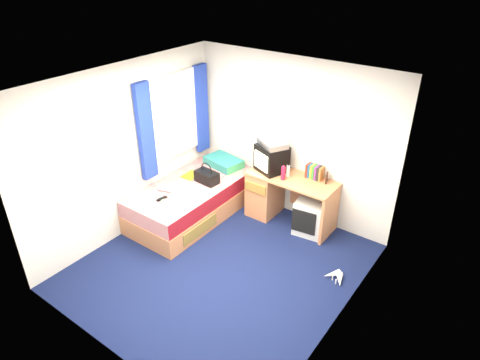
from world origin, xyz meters
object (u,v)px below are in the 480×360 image
Objects in this scene: aerosol_can at (288,171)px; magazine at (191,175)px; vcr at (272,143)px; white_heels at (336,277)px; colour_swatch_fan at (162,199)px; towel at (193,193)px; pink_water_bottle at (283,173)px; pillow at (224,162)px; remote_control at (162,199)px; handbag at (207,177)px; storage_cube at (311,216)px; picture_frame at (327,178)px; bed at (192,200)px; water_bottle at (165,189)px; crt_tv at (272,158)px; desk at (275,192)px.

magazine is at bearing -159.70° from aerosol_can.
vcr is 1.34× the size of white_heels.
colour_swatch_fan is 0.70× the size of white_heels.
aerosol_can is at bearing 44.39° from towel.
vcr reaches higher than pink_water_bottle.
pillow is 1.33m from remote_control.
remote_control is 2.57m from white_heels.
towel is at bearing -71.83° from handbag.
colour_swatch_fan is (-0.18, -0.76, -0.09)m from handbag.
pillow is 1.60× the size of handbag.
remote_control is (-0.29, -0.33, -0.04)m from towel.
towel is (-1.41, -0.91, 0.34)m from storage_cube.
picture_frame is at bearing 28.51° from handbag.
remote_control reaches higher than bed.
aerosol_can is at bearing 86.54° from pink_water_bottle.
aerosol_can is 1.79m from water_bottle.
vcr is at bearing 25.67° from magazine.
picture_frame is at bearing 17.57° from aerosol_can.
bed is at bearing 65.85° from water_bottle.
crt_tv is 3.17× the size of remote_control.
aerosol_can is at bearing 38.24° from water_bottle.
aerosol_can is (-0.53, -0.17, 0.02)m from picture_frame.
magazine is 2.66m from white_heels.
vcr reaches higher than bed.
picture_frame is at bearing 33.38° from water_bottle.
towel is 1.99× the size of remote_control.
bed is at bearing -123.58° from handbag.
bed is 2.04m from picture_frame.
desk is at bearing 144.79° from pink_water_bottle.
picture_frame is (0.73, 0.15, 0.41)m from desk.
vcr is 2.36× the size of aerosol_can.
bed is 7.14× the size of magazine.
bed is 1.51m from vcr.
vcr is 1.33× the size of towel.
remote_control is (-0.98, -1.30, -0.64)m from vcr.
crt_tv is 1.67m from remote_control.
vcr is 1.14× the size of handbag.
desk is at bearing -1.65° from pillow.
water_bottle is at bearing -105.68° from vcr.
storage_cube is 2.13m from remote_control.
white_heels is (2.41, -0.82, -0.56)m from pillow.
handbag is at bearing 51.59° from bed.
desk is 0.48m from aerosol_can.
pink_water_bottle is (0.19, -0.14, 0.44)m from desk.
water_bottle is (-0.18, -1.14, -0.03)m from pillow.
crt_tv is at bearing 45.23° from water_bottle.
desk is 6.50× the size of water_bottle.
white_heels is (1.48, -0.79, -1.15)m from vcr.
water_bottle is at bearing -172.90° from white_heels.
magazine is (-1.40, -0.52, -0.29)m from aerosol_can.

